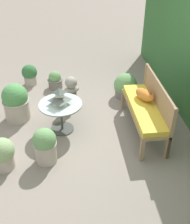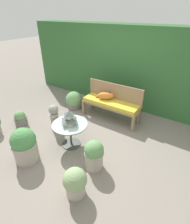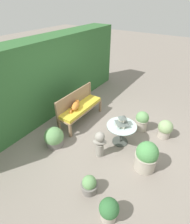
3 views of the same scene
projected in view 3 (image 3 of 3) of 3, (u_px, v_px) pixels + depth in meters
name	position (u px, v px, depth m)	size (l,w,h in m)	color
ground	(110.00, 137.00, 4.63)	(30.00, 30.00, 0.00)	gray
foliage_hedge_back	(43.00, 79.00, 5.07)	(6.40, 0.78, 2.20)	#336633
garden_bench	(81.00, 108.00, 4.99)	(1.51, 0.45, 0.51)	#937556
bench_backrest	(75.00, 100.00, 4.96)	(1.51, 0.06, 0.91)	#937556
cat	(75.00, 106.00, 4.78)	(0.50, 0.32, 0.21)	orange
patio_table	(121.00, 129.00, 4.24)	(0.72, 0.72, 0.53)	#424742
pagoda_birdhouse	(122.00, 121.00, 4.11)	(0.30, 0.30, 0.29)	beige
garden_bust	(100.00, 143.00, 3.91)	(0.31, 0.36, 0.67)	gray
potted_plant_table_near	(109.00, 210.00, 2.83)	(0.33, 0.33, 0.46)	#ADA393
potted_plant_path_edge	(54.00, 138.00, 4.27)	(0.47, 0.47, 0.50)	slate
potted_plant_table_far	(165.00, 129.00, 4.50)	(0.37, 0.37, 0.50)	#ADA393
potted_plant_patio_mid	(89.00, 185.00, 3.27)	(0.33, 0.33, 0.38)	slate
potted_plant_bench_right	(146.00, 156.00, 3.62)	(0.48, 0.48, 0.70)	#ADA393
potted_plant_bench_left	(142.00, 121.00, 4.71)	(0.35, 0.35, 0.58)	#ADA393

